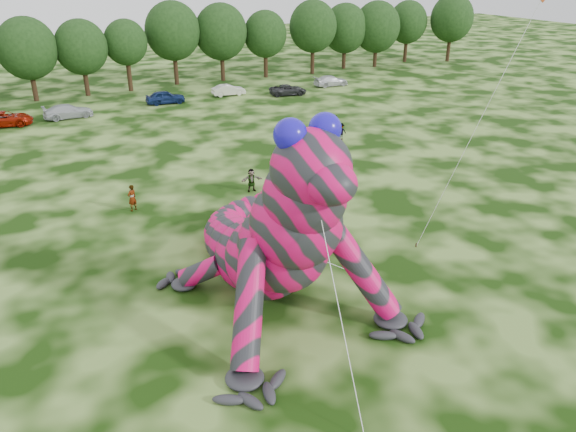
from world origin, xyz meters
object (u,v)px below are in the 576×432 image
(inflatable_gecko, at_px, (251,195))
(car_3, at_px, (68,111))
(tree_14, at_px, (345,36))
(tree_15, at_px, (376,34))
(tree_13, at_px, (313,37))
(spectator_2, at_px, (341,132))
(tree_16, at_px, (407,31))
(spectator_3, at_px, (335,125))
(car_4, at_px, (165,97))
(car_5, at_px, (228,90))
(tree_12, at_px, (265,44))
(tree_7, at_px, (29,59))
(tree_8, at_px, (83,58))
(car_7, at_px, (331,81))
(car_2, at_px, (4,119))
(flying_kite, at_px, (535,12))
(tree_10, at_px, (174,43))
(car_6, at_px, (288,90))
(spectator_0, at_px, (132,198))
(spectator_5, at_px, (252,180))
(tree_11, at_px, (221,42))
(tree_9, at_px, (127,55))
(tree_17, at_px, (451,28))

(inflatable_gecko, distance_m, car_3, 39.44)
(tree_14, height_order, tree_15, tree_15)
(tree_13, relative_size, car_3, 2.05)
(spectator_2, bearing_deg, inflatable_gecko, 53.70)
(tree_16, distance_m, spectator_3, 43.51)
(inflatable_gecko, distance_m, car_4, 41.51)
(car_5, bearing_deg, car_4, 98.83)
(tree_13, distance_m, car_4, 25.89)
(tree_12, relative_size, car_5, 2.22)
(tree_15, bearing_deg, spectator_2, -129.25)
(tree_7, relative_size, tree_8, 1.06)
(tree_16, distance_m, car_7, 23.50)
(tree_15, bearing_deg, car_2, -167.77)
(tree_7, relative_size, tree_16, 1.01)
(tree_12, bearing_deg, spectator_3, -101.60)
(tree_12, bearing_deg, flying_kite, -101.15)
(tree_10, bearing_deg, tree_7, -174.20)
(car_4, bearing_deg, tree_14, -67.55)
(tree_14, bearing_deg, car_3, -163.87)
(car_3, distance_m, car_6, 25.41)
(car_3, relative_size, car_4, 1.12)
(spectator_0, bearing_deg, tree_13, -161.24)
(tree_13, xyz_separation_m, car_3, (-34.85, -10.32, -4.35))
(tree_12, height_order, spectator_5, tree_12)
(tree_11, relative_size, car_4, 2.28)
(tree_10, relative_size, tree_16, 1.12)
(inflatable_gecko, distance_m, tree_10, 51.96)
(tree_9, distance_m, car_4, 9.71)
(tree_14, distance_m, car_7, 13.91)
(tree_8, height_order, tree_17, tree_17)
(tree_8, distance_m, spectator_5, 38.00)
(tree_9, height_order, car_3, tree_9)
(inflatable_gecko, xyz_separation_m, car_4, (6.75, 40.74, -4.22))
(tree_15, distance_m, tree_16, 7.16)
(tree_10, bearing_deg, tree_17, -2.46)
(inflatable_gecko, xyz_separation_m, car_7, (28.73, 40.58, -4.30))
(car_5, bearing_deg, car_7, -89.31)
(tree_11, distance_m, spectator_3, 29.14)
(inflatable_gecko, relative_size, car_7, 4.29)
(tree_7, bearing_deg, tree_13, 0.50)
(tree_7, height_order, car_4, tree_7)
(tree_16, height_order, spectator_5, tree_16)
(tree_11, relative_size, car_2, 1.91)
(inflatable_gecko, xyz_separation_m, car_2, (-10.11, 38.63, -4.24))
(tree_16, bearing_deg, tree_13, -173.01)
(car_6, bearing_deg, tree_15, -50.13)
(tree_10, xyz_separation_m, tree_14, (26.06, 0.14, -0.55))
(spectator_3, xyz_separation_m, spectator_0, (-21.26, -9.38, 0.02))
(tree_8, relative_size, tree_11, 0.89)
(flying_kite, bearing_deg, tree_16, 56.78)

